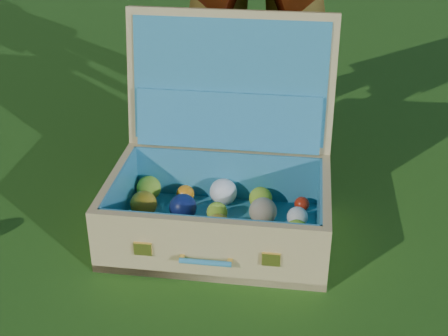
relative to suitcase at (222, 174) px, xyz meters
The scene contains 2 objects.
ground 0.32m from the suitcase, 119.65° to the right, with size 60.00×60.00×0.00m, color #215114.
suitcase is the anchor object (origin of this frame).
Camera 1 is at (0.42, -1.10, 0.90)m, focal length 50.00 mm.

